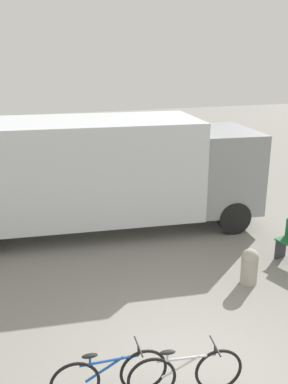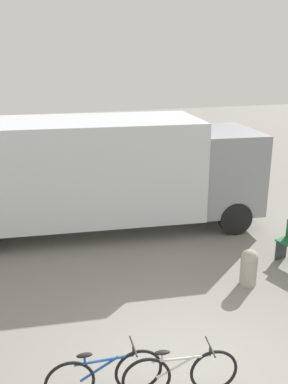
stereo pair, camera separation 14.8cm
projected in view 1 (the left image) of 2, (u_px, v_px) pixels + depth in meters
The scene contains 5 objects.
ground_plane at pixel (193, 378), 6.31m from camera, with size 60.00×60.00×0.00m, color gray.
delivery_truck at pixel (84, 170), 11.16m from camera, with size 9.34×3.43×2.97m.
bicycle_near at pixel (110, 376), 5.85m from camera, with size 1.64×0.44×0.78m.
bicycle_middle at pixel (185, 373), 5.90m from camera, with size 1.63×0.44×0.78m.
bollard_near_bench at pixel (250, 265), 8.79m from camera, with size 0.36×0.36×0.78m.
Camera 1 is at (-2.32, -4.65, 4.58)m, focal length 40.00 mm.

